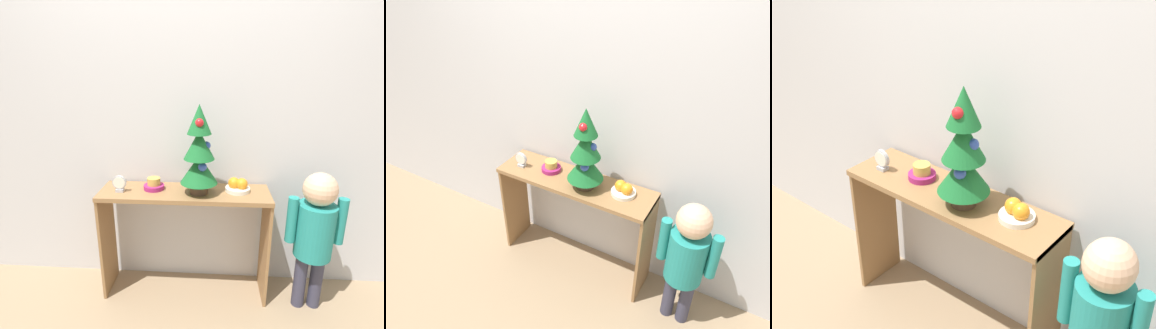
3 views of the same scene
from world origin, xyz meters
The scene contains 7 objects.
back_wall centered at (0.00, 0.37, 1.25)m, with size 7.00×0.05×2.50m, color silver.
console_table centered at (0.00, 0.16, 0.61)m, with size 1.17×0.33×0.81m.
mini_tree centered at (0.10, 0.13, 1.09)m, with size 0.25×0.25×0.59m.
fruit_bowl centered at (0.36, 0.19, 0.84)m, with size 0.17×0.17×0.10m.
singing_bowl centered at (-0.21, 0.19, 0.84)m, with size 0.14×0.14×0.08m.
desk_clock centered at (-0.44, 0.12, 0.86)m, with size 0.09×0.04×0.11m.
child_figure centered at (0.87, 0.06, 0.61)m, with size 0.38×0.24×0.99m.
Camera 3 is at (1.42, -1.51, 2.21)m, focal length 50.00 mm.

